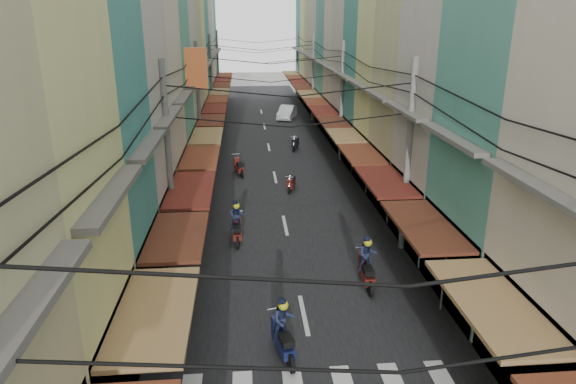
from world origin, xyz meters
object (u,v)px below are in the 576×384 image
traffic_sign (445,261)px  market_umbrella (491,241)px  white_car (287,119)px  bicycle (420,247)px

traffic_sign → market_umbrella: bearing=31.2°
white_car → traffic_sign: bearing=-70.5°
bicycle → white_car: bearing=-0.5°
white_car → traffic_sign: (2.36, -35.79, 1.86)m
white_car → market_umbrella: bearing=-66.6°
market_umbrella → traffic_sign: traffic_sign is taller
market_umbrella → traffic_sign: 2.65m
bicycle → traffic_sign: (-0.98, -5.03, 1.86)m
market_umbrella → white_car: bearing=97.7°
white_car → market_umbrella: market_umbrella is taller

